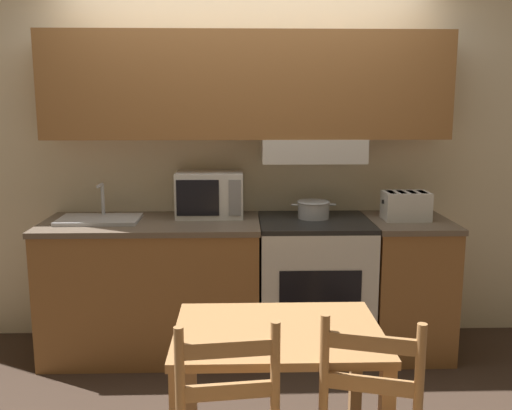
# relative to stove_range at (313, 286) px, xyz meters

# --- Properties ---
(ground_plane) EXTENTS (16.00, 16.00, 0.00)m
(ground_plane) POSITION_rel_stove_range_xyz_m (-0.45, 0.33, -0.46)
(ground_plane) COLOR #3D2D23
(wall_back) EXTENTS (5.09, 0.38, 2.55)m
(wall_back) POSITION_rel_stove_range_xyz_m (-0.44, 0.26, 1.06)
(wall_back) COLOR beige
(wall_back) RESTS_ON ground_plane
(lower_counter_main) EXTENTS (1.43, 0.68, 0.91)m
(lower_counter_main) POSITION_rel_stove_range_xyz_m (-1.09, 0.00, 0.00)
(lower_counter_main) COLOR #936033
(lower_counter_main) RESTS_ON ground_plane
(lower_counter_right_stub) EXTENTS (0.53, 0.68, 0.91)m
(lower_counter_right_stub) POSITION_rel_stove_range_xyz_m (0.64, 0.00, 0.00)
(lower_counter_right_stub) COLOR #936033
(lower_counter_right_stub) RESTS_ON ground_plane
(stove_range) EXTENTS (0.73, 0.66, 0.91)m
(stove_range) POSITION_rel_stove_range_xyz_m (0.00, 0.00, 0.00)
(stove_range) COLOR silver
(stove_range) RESTS_ON ground_plane
(cooking_pot) EXTENTS (0.30, 0.22, 0.12)m
(cooking_pot) POSITION_rel_stove_range_xyz_m (-0.00, 0.07, 0.52)
(cooking_pot) COLOR #B7BABF
(cooking_pot) RESTS_ON stove_range
(microwave) EXTENTS (0.45, 0.31, 0.31)m
(microwave) POSITION_rel_stove_range_xyz_m (-0.70, 0.15, 0.61)
(microwave) COLOR silver
(microwave) RESTS_ON lower_counter_main
(toaster) EXTENTS (0.31, 0.20, 0.19)m
(toaster) POSITION_rel_stove_range_xyz_m (0.61, -0.00, 0.55)
(toaster) COLOR silver
(toaster) RESTS_ON lower_counter_right_stub
(sink_basin) EXTENTS (0.53, 0.32, 0.24)m
(sink_basin) POSITION_rel_stove_range_xyz_m (-1.42, 0.00, 0.47)
(sink_basin) COLOR #B7BABF
(sink_basin) RESTS_ON lower_counter_main
(dining_table) EXTENTS (0.89, 0.65, 0.73)m
(dining_table) POSITION_rel_stove_range_xyz_m (-0.34, -1.38, 0.15)
(dining_table) COLOR #B27F4C
(dining_table) RESTS_ON ground_plane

